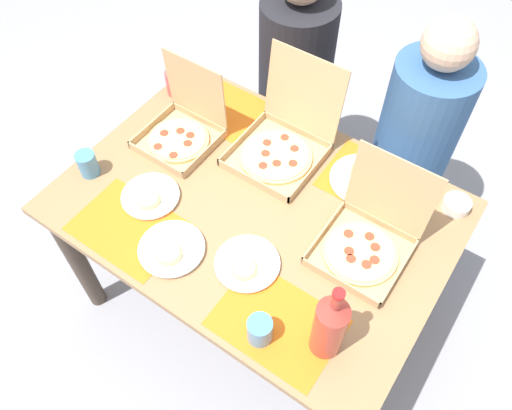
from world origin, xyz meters
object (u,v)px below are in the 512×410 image
pizza_box_center (182,129)px  plate_near_left (363,179)px  pizza_box_corner_right (282,142)px  pizza_box_corner_left (367,239)px  plate_far_left (247,264)px  cup_clear_left (260,330)px  soda_bottle (330,326)px  plate_near_right (171,249)px  condiment_bowl (456,205)px  cup_spare (176,82)px  plate_middle (150,197)px  diner_left_seat (294,94)px  diner_right_seat (410,152)px  cup_clear_right (88,164)px

pizza_box_center → plate_near_left: size_ratio=1.27×
pizza_box_center → pizza_box_corner_right: (0.34, 0.15, 0.00)m
pizza_box_corner_left → plate_far_left: bearing=-135.1°
pizza_box_center → cup_clear_left: (0.68, -0.48, -0.00)m
plate_near_left → soda_bottle: bearing=-72.2°
pizza_box_center → soda_bottle: size_ratio=0.92×
plate_near_right → plate_near_left: (0.37, 0.60, 0.00)m
soda_bottle → condiment_bowl: bearing=79.5°
plate_far_left → pizza_box_corner_right: bearing=110.3°
cup_spare → pizza_box_center: bearing=-44.7°
plate_middle → diner_left_seat: diner_left_seat is taller
plate_near_left → cup_spare: size_ratio=2.31×
diner_right_seat → diner_left_seat: bearing=180.0°
plate_middle → cup_clear_right: bearing=-172.5°
pizza_box_corner_left → cup_clear_left: (-0.11, -0.44, -0.00)m
plate_far_left → cup_spare: bearing=144.6°
pizza_box_corner_left → diner_right_seat: 0.72m
pizza_box_corner_right → cup_clear_right: (-0.51, -0.47, -0.00)m
plate_near_right → cup_clear_left: cup_clear_left is taller
plate_middle → plate_near_left: size_ratio=0.86×
plate_middle → diner_right_seat: size_ratio=0.17×
plate_far_left → cup_spare: size_ratio=2.06×
pizza_box_corner_right → plate_near_right: 0.56m
cup_spare → cup_clear_right: bearing=-87.9°
pizza_box_corner_right → plate_far_left: bearing=-69.7°
pizza_box_corner_right → plate_near_left: bearing=8.4°
pizza_box_center → soda_bottle: (0.84, -0.40, 0.09)m
cup_clear_right → cup_spare: 0.50m
plate_middle → soda_bottle: soda_bottle is taller
pizza_box_corner_left → pizza_box_corner_right: bearing=156.3°
cup_clear_left → diner_left_seat: bearing=117.2°
pizza_box_corner_left → plate_near_right: pizza_box_corner_left is taller
diner_right_seat → cup_clear_left: bearing=-90.9°
plate_near_right → cup_clear_left: size_ratio=2.34×
pizza_box_corner_left → cup_clear_right: bearing=-163.8°
pizza_box_center → diner_left_seat: 0.67m
cup_clear_left → condiment_bowl: (0.29, 0.75, -0.03)m
pizza_box_corner_right → diner_right_seat: (0.35, 0.47, -0.26)m
plate_middle → pizza_box_center: bearing=107.4°
pizza_box_corner_left → cup_clear_right: (-0.95, -0.28, -0.00)m
plate_far_left → cup_clear_right: size_ratio=2.24×
plate_middle → diner_left_seat: 0.93m
plate_middle → cup_clear_right: cup_clear_right is taller
plate_middle → diner_right_seat: diner_right_seat is taller
pizza_box_center → condiment_bowl: bearing=15.6°
cup_clear_left → cup_spare: (-0.86, 0.66, 0.00)m
soda_bottle → cup_spare: size_ratio=3.22×
plate_far_left → diner_right_seat: 0.98m
pizza_box_corner_left → plate_near_right: (-0.50, -0.36, -0.04)m
plate_near_right → diner_right_seat: 1.13m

